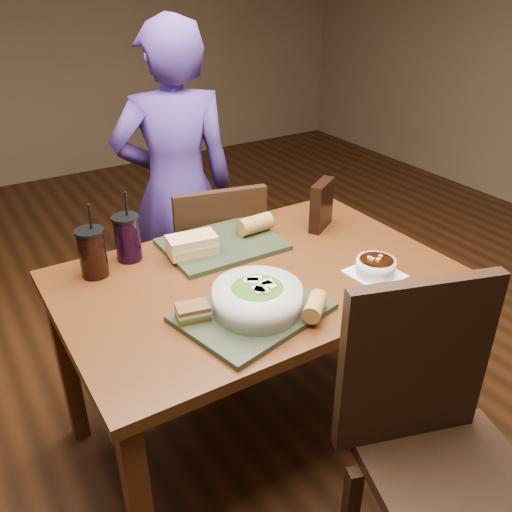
# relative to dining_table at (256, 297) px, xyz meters

# --- Properties ---
(ground) EXTENTS (6.00, 6.00, 0.00)m
(ground) POSITION_rel_dining_table_xyz_m (0.00, 0.00, -0.66)
(ground) COLOR #381C0B
(ground) RESTS_ON ground
(dining_table) EXTENTS (1.30, 0.85, 0.75)m
(dining_table) POSITION_rel_dining_table_xyz_m (0.00, 0.00, 0.00)
(dining_table) COLOR #502910
(dining_table) RESTS_ON ground
(chair_near) EXTENTS (0.54, 0.55, 0.99)m
(chair_near) POSITION_rel_dining_table_xyz_m (0.13, -0.71, -0.11)
(chair_near) COLOR black
(chair_near) RESTS_ON ground
(chair_far) EXTENTS (0.46, 0.46, 0.89)m
(chair_far) POSITION_rel_dining_table_xyz_m (0.10, 0.52, -0.17)
(chair_far) COLOR black
(chair_far) RESTS_ON ground
(diner) EXTENTS (0.63, 0.49, 1.52)m
(diner) POSITION_rel_dining_table_xyz_m (0.08, 0.83, 0.10)
(diner) COLOR #3F2972
(diner) RESTS_ON ground
(tray_near) EXTENTS (0.48, 0.41, 0.02)m
(tray_near) POSITION_rel_dining_table_xyz_m (-0.14, -0.20, 0.10)
(tray_near) COLOR #252D1B
(tray_near) RESTS_ON dining_table
(tray_far) EXTENTS (0.42, 0.32, 0.02)m
(tray_far) POSITION_rel_dining_table_xyz_m (0.00, 0.24, 0.10)
(tray_far) COLOR #252D1B
(tray_far) RESTS_ON dining_table
(salad_bowl) EXTENTS (0.27, 0.27, 0.09)m
(salad_bowl) POSITION_rel_dining_table_xyz_m (-0.12, -0.21, 0.15)
(salad_bowl) COLOR silver
(salad_bowl) RESTS_ON tray_near
(soup_bowl) EXTENTS (0.17, 0.17, 0.07)m
(soup_bowl) POSITION_rel_dining_table_xyz_m (0.34, -0.21, 0.12)
(soup_bowl) COLOR white
(soup_bowl) RESTS_ON dining_table
(sandwich_near) EXTENTS (0.11, 0.08, 0.04)m
(sandwich_near) POSITION_rel_dining_table_xyz_m (-0.31, -0.15, 0.13)
(sandwich_near) COLOR #593819
(sandwich_near) RESTS_ON tray_near
(sandwich_far) EXTENTS (0.18, 0.12, 0.07)m
(sandwich_far) POSITION_rel_dining_table_xyz_m (-0.13, 0.22, 0.14)
(sandwich_far) COLOR tan
(sandwich_far) RESTS_ON tray_far
(baguette_near) EXTENTS (0.12, 0.11, 0.06)m
(baguette_near) POSITION_rel_dining_table_xyz_m (0.01, -0.32, 0.14)
(baguette_near) COLOR #AD7533
(baguette_near) RESTS_ON tray_near
(baguette_far) EXTENTS (0.14, 0.07, 0.07)m
(baguette_far) POSITION_rel_dining_table_xyz_m (0.15, 0.25, 0.14)
(baguette_far) COLOR #AD7533
(baguette_far) RESTS_ON tray_far
(cup_cola) EXTENTS (0.10, 0.10, 0.26)m
(cup_cola) POSITION_rel_dining_table_xyz_m (-0.46, 0.28, 0.18)
(cup_cola) COLOR black
(cup_cola) RESTS_ON dining_table
(cup_berry) EXTENTS (0.09, 0.09, 0.26)m
(cup_berry) POSITION_rel_dining_table_xyz_m (-0.33, 0.33, 0.17)
(cup_berry) COLOR black
(cup_berry) RESTS_ON dining_table
(chip_bag) EXTENTS (0.15, 0.12, 0.19)m
(chip_bag) POSITION_rel_dining_table_xyz_m (0.41, 0.18, 0.19)
(chip_bag) COLOR black
(chip_bag) RESTS_ON dining_table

